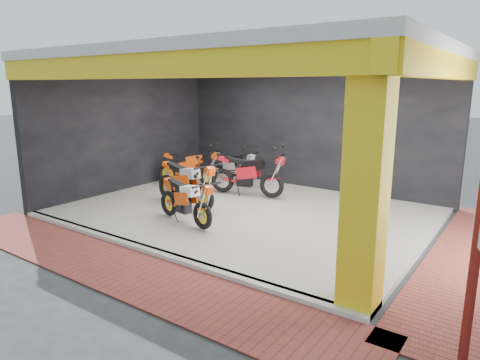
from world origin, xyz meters
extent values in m
plane|color=#2D2D30|center=(0.00, 0.00, 0.00)|extent=(80.00, 80.00, 0.00)
cube|color=silver|center=(0.00, 2.00, 0.05)|extent=(8.00, 6.00, 0.10)
cube|color=beige|center=(0.00, 2.00, 3.60)|extent=(8.40, 6.40, 0.20)
cube|color=black|center=(0.00, 5.10, 1.75)|extent=(8.20, 0.20, 3.50)
cube|color=black|center=(-4.10, 2.00, 1.75)|extent=(0.20, 6.20, 3.50)
cube|color=yellow|center=(3.75, -0.75, 1.75)|extent=(0.50, 0.50, 3.50)
cube|color=yellow|center=(0.00, -1.00, 3.30)|extent=(8.40, 0.30, 0.40)
cube|color=yellow|center=(4.00, 2.00, 3.30)|extent=(0.30, 6.40, 0.40)
cube|color=silver|center=(0.00, -1.02, 0.05)|extent=(8.00, 0.20, 0.10)
cube|color=brown|center=(0.00, -1.80, 0.01)|extent=(9.00, 1.40, 0.03)
cube|color=brown|center=(4.80, 2.00, 0.01)|extent=(1.40, 7.00, 0.03)
cylinder|color=maroon|center=(5.13, -1.50, 1.22)|extent=(0.10, 0.10, 2.44)
camera|label=1|loc=(5.50, -6.03, 2.99)|focal=32.00mm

